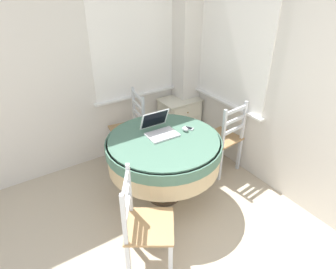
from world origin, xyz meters
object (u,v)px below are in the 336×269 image
(dining_chair_near_right_window, at_px, (224,139))
(dining_chair_camera_near, at_px, (144,225))
(laptop, at_px, (159,129))
(dining_chair_near_back_window, at_px, (130,129))
(cell_phone, at_px, (189,128))
(round_dining_table, at_px, (164,151))
(computer_mouse, at_px, (185,129))
(corner_cabinet, at_px, (179,120))

(dining_chair_near_right_window, xyz_separation_m, dining_chair_camera_near, (-1.46, -0.66, 0.00))
(laptop, distance_m, dining_chair_near_back_window, 0.82)
(cell_phone, relative_size, dining_chair_camera_near, 0.13)
(cell_phone, bearing_deg, round_dining_table, -175.45)
(computer_mouse, relative_size, dining_chair_camera_near, 0.09)
(dining_chair_near_back_window, bearing_deg, computer_mouse, -75.00)
(cell_phone, bearing_deg, laptop, 164.02)
(dining_chair_camera_near, bearing_deg, computer_mouse, 36.63)
(computer_mouse, bearing_deg, cell_phone, 17.30)
(laptop, distance_m, computer_mouse, 0.27)
(dining_chair_near_back_window, xyz_separation_m, dining_chair_near_right_window, (0.82, -0.83, 0.00))
(laptop, height_order, dining_chair_camera_near, laptop)
(dining_chair_camera_near, bearing_deg, laptop, 50.58)
(computer_mouse, height_order, dining_chair_camera_near, dining_chair_camera_near)
(corner_cabinet, bearing_deg, dining_chair_near_right_window, -88.06)
(computer_mouse, bearing_deg, laptop, 156.96)
(dining_chair_near_back_window, relative_size, corner_cabinet, 1.42)
(computer_mouse, height_order, dining_chair_near_back_window, dining_chair_near_back_window)
(laptop, relative_size, dining_chair_near_right_window, 0.34)
(laptop, bearing_deg, computer_mouse, -23.04)
(round_dining_table, distance_m, computer_mouse, 0.32)
(round_dining_table, distance_m, dining_chair_near_back_window, 0.87)
(computer_mouse, xyz_separation_m, dining_chair_near_right_window, (0.59, 0.02, -0.32))
(corner_cabinet, bearing_deg, cell_phone, -120.25)
(dining_chair_near_back_window, bearing_deg, dining_chair_camera_near, -113.13)
(dining_chair_near_back_window, bearing_deg, dining_chair_near_right_window, -45.35)
(laptop, xyz_separation_m, dining_chair_camera_near, (-0.61, -0.75, -0.35))
(dining_chair_near_right_window, bearing_deg, computer_mouse, -178.41)
(laptop, distance_m, dining_chair_near_right_window, 0.92)
(dining_chair_camera_near, bearing_deg, dining_chair_near_back_window, 66.87)
(dining_chair_near_right_window, height_order, corner_cabinet, dining_chair_near_right_window)
(cell_phone, relative_size, dining_chair_near_right_window, 0.13)
(laptop, relative_size, cell_phone, 2.66)
(laptop, height_order, corner_cabinet, laptop)
(computer_mouse, height_order, corner_cabinet, computer_mouse)
(computer_mouse, xyz_separation_m, dining_chair_near_back_window, (-0.23, 0.85, -0.32))
(round_dining_table, bearing_deg, corner_cabinet, 47.01)
(dining_chair_near_right_window, relative_size, dining_chair_camera_near, 1.00)
(laptop, xyz_separation_m, corner_cabinet, (0.81, 0.78, -0.47))
(cell_phone, bearing_deg, dining_chair_near_right_window, -0.17)
(corner_cabinet, bearing_deg, computer_mouse, -122.48)
(laptop, bearing_deg, dining_chair_near_right_window, -6.05)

